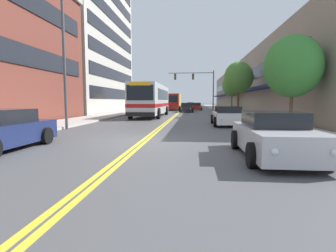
{
  "coord_description": "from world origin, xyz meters",
  "views": [
    {
      "loc": [
        2.0,
        -10.5,
        1.64
      ],
      "look_at": [
        -0.75,
        18.02,
        -1.12
      ],
      "focal_mm": 28.0,
      "sensor_mm": 36.0,
      "label": 1
    }
  ],
  "objects_px": {
    "car_red_moving_lead": "(196,107)",
    "street_tree_right_near": "(293,66)",
    "car_beige_parked_left_near": "(150,107)",
    "car_silver_parked_right_foreground": "(274,136)",
    "traffic_signal_mast": "(198,82)",
    "car_champagne_moving_second": "(190,105)",
    "fire_hydrant": "(250,116)",
    "street_lamp_left_near": "(69,32)",
    "city_bus": "(151,99)",
    "car_charcoal_moving_third": "(187,108)",
    "box_truck": "(173,101)",
    "street_tree_right_far": "(232,86)",
    "street_tree_right_mid": "(239,78)",
    "car_white_parked_right_mid": "(228,116)"
  },
  "relations": [
    {
      "from": "city_bus",
      "to": "car_charcoal_moving_third",
      "type": "distance_m",
      "value": 11.7
    },
    {
      "from": "city_bus",
      "to": "box_truck",
      "type": "bearing_deg",
      "value": 87.4
    },
    {
      "from": "car_beige_parked_left_near",
      "to": "car_silver_parked_right_foreground",
      "type": "distance_m",
      "value": 31.68
    },
    {
      "from": "city_bus",
      "to": "fire_hydrant",
      "type": "relative_size",
      "value": 13.82
    },
    {
      "from": "car_silver_parked_right_foreground",
      "to": "street_tree_right_far",
      "type": "distance_m",
      "value": 32.29
    },
    {
      "from": "traffic_signal_mast",
      "to": "street_tree_right_near",
      "type": "xyz_separation_m",
      "value": [
        4.75,
        -28.02,
        -1.16
      ]
    },
    {
      "from": "traffic_signal_mast",
      "to": "street_tree_right_mid",
      "type": "distance_m",
      "value": 16.55
    },
    {
      "from": "car_beige_parked_left_near",
      "to": "street_lamp_left_near",
      "type": "bearing_deg",
      "value": -91.52
    },
    {
      "from": "street_lamp_left_near",
      "to": "fire_hydrant",
      "type": "height_order",
      "value": "street_lamp_left_near"
    },
    {
      "from": "car_champagne_moving_second",
      "to": "fire_hydrant",
      "type": "distance_m",
      "value": 51.98
    },
    {
      "from": "car_charcoal_moving_third",
      "to": "box_truck",
      "type": "height_order",
      "value": "box_truck"
    },
    {
      "from": "car_charcoal_moving_third",
      "to": "box_truck",
      "type": "xyz_separation_m",
      "value": [
        -2.56,
        8.01,
        0.92
      ]
    },
    {
      "from": "car_beige_parked_left_near",
      "to": "traffic_signal_mast",
      "type": "xyz_separation_m",
      "value": [
        6.98,
        4.93,
        4.02
      ]
    },
    {
      "from": "car_champagne_moving_second",
      "to": "box_truck",
      "type": "relative_size",
      "value": 0.61
    },
    {
      "from": "car_champagne_moving_second",
      "to": "car_charcoal_moving_third",
      "type": "distance_m",
      "value": 31.83
    },
    {
      "from": "street_tree_right_near",
      "to": "car_silver_parked_right_foreground",
      "type": "bearing_deg",
      "value": -112.64
    },
    {
      "from": "box_truck",
      "to": "street_tree_right_far",
      "type": "xyz_separation_m",
      "value": [
        9.21,
        -6.79,
        2.31
      ]
    },
    {
      "from": "car_beige_parked_left_near",
      "to": "box_truck",
      "type": "bearing_deg",
      "value": 71.43
    },
    {
      "from": "car_beige_parked_left_near",
      "to": "street_tree_right_mid",
      "type": "height_order",
      "value": "street_tree_right_mid"
    },
    {
      "from": "car_silver_parked_right_foreground",
      "to": "car_red_moving_lead",
      "type": "relative_size",
      "value": 1.04
    },
    {
      "from": "city_bus",
      "to": "fire_hydrant",
      "type": "bearing_deg",
      "value": -46.5
    },
    {
      "from": "car_white_parked_right_mid",
      "to": "street_tree_right_mid",
      "type": "height_order",
      "value": "street_tree_right_mid"
    },
    {
      "from": "street_tree_right_near",
      "to": "box_truck",
      "type": "bearing_deg",
      "value": 105.93
    },
    {
      "from": "street_lamp_left_near",
      "to": "street_tree_right_near",
      "type": "xyz_separation_m",
      "value": [
        12.36,
        0.72,
        -1.93
      ]
    },
    {
      "from": "car_charcoal_moving_third",
      "to": "street_tree_right_mid",
      "type": "xyz_separation_m",
      "value": [
        5.47,
        -11.41,
        3.33
      ]
    },
    {
      "from": "car_charcoal_moving_third",
      "to": "fire_hydrant",
      "type": "bearing_deg",
      "value": -76.1
    },
    {
      "from": "street_tree_right_mid",
      "to": "street_tree_right_far",
      "type": "bearing_deg",
      "value": 84.65
    },
    {
      "from": "car_white_parked_right_mid",
      "to": "city_bus",
      "type": "bearing_deg",
      "value": 125.44
    },
    {
      "from": "car_white_parked_right_mid",
      "to": "car_red_moving_lead",
      "type": "relative_size",
      "value": 1.07
    },
    {
      "from": "car_silver_parked_right_foreground",
      "to": "fire_hydrant",
      "type": "distance_m",
      "value": 10.92
    },
    {
      "from": "car_red_moving_lead",
      "to": "car_white_parked_right_mid",
      "type": "bearing_deg",
      "value": -86.4
    },
    {
      "from": "city_bus",
      "to": "street_tree_right_near",
      "type": "distance_m",
      "value": 15.77
    },
    {
      "from": "box_truck",
      "to": "traffic_signal_mast",
      "type": "bearing_deg",
      "value": -38.45
    },
    {
      "from": "car_champagne_moving_second",
      "to": "traffic_signal_mast",
      "type": "distance_m",
      "value": 27.5
    },
    {
      "from": "traffic_signal_mast",
      "to": "street_tree_right_near",
      "type": "height_order",
      "value": "traffic_signal_mast"
    },
    {
      "from": "car_beige_parked_left_near",
      "to": "car_silver_parked_right_foreground",
      "type": "bearing_deg",
      "value": -74.16
    },
    {
      "from": "car_champagne_moving_second",
      "to": "street_lamp_left_near",
      "type": "height_order",
      "value": "street_lamp_left_near"
    },
    {
      "from": "car_charcoal_moving_third",
      "to": "car_white_parked_right_mid",
      "type": "bearing_deg",
      "value": -80.86
    },
    {
      "from": "car_white_parked_right_mid",
      "to": "box_truck",
      "type": "xyz_separation_m",
      "value": [
        -5.87,
        28.61,
        0.94
      ]
    },
    {
      "from": "car_red_moving_lead",
      "to": "car_silver_parked_right_foreground",
      "type": "bearing_deg",
      "value": -87.32
    },
    {
      "from": "fire_hydrant",
      "to": "car_white_parked_right_mid",
      "type": "bearing_deg",
      "value": -157.7
    },
    {
      "from": "city_bus",
      "to": "car_charcoal_moving_third",
      "type": "height_order",
      "value": "city_bus"
    },
    {
      "from": "car_red_moving_lead",
      "to": "traffic_signal_mast",
      "type": "relative_size",
      "value": 0.56
    },
    {
      "from": "traffic_signal_mast",
      "to": "street_lamp_left_near",
      "type": "distance_m",
      "value": 29.74
    },
    {
      "from": "car_red_moving_lead",
      "to": "street_tree_right_near",
      "type": "xyz_separation_m",
      "value": [
        4.93,
        -32.15,
        2.92
      ]
    },
    {
      "from": "car_champagne_moving_second",
      "to": "car_beige_parked_left_near",
      "type": "bearing_deg",
      "value": -99.72
    },
    {
      "from": "box_truck",
      "to": "traffic_signal_mast",
      "type": "height_order",
      "value": "traffic_signal_mast"
    },
    {
      "from": "car_champagne_moving_second",
      "to": "street_tree_right_mid",
      "type": "height_order",
      "value": "street_tree_right_mid"
    },
    {
      "from": "street_tree_right_mid",
      "to": "traffic_signal_mast",
      "type": "bearing_deg",
      "value": 103.37
    },
    {
      "from": "traffic_signal_mast",
      "to": "car_beige_parked_left_near",
      "type": "bearing_deg",
      "value": -144.79
    }
  ]
}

